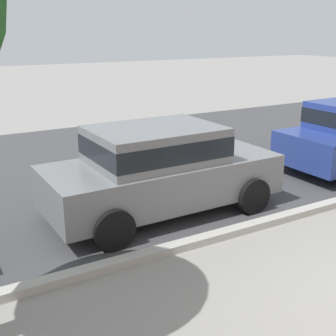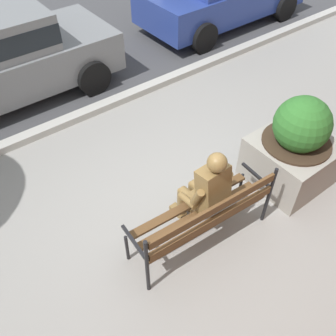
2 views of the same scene
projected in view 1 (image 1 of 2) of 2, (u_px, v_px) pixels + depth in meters
street_surface at (127, 161)px, 10.97m from camera, size 60.00×9.00×0.01m
curb_stone at (248, 227)px, 7.16m from camera, size 60.00×0.20×0.12m
parked_car_grey at (160, 167)px, 7.65m from camera, size 4.12×1.95×1.56m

